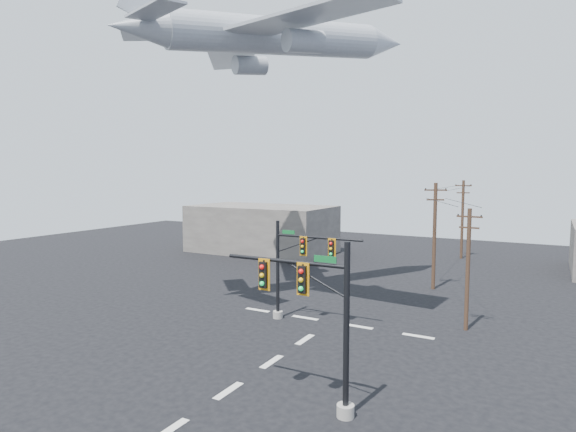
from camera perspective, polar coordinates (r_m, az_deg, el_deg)
The scene contains 10 objects.
ground at distance 24.35m, azimuth -7.08°, elevation -19.87°, with size 120.00×120.00×0.00m, color black.
lane_markings at distance 28.48m, azimuth -0.51°, elevation -15.99°, with size 14.00×21.20×0.01m.
signal_mast_near at distance 21.02m, azimuth 3.68°, elevation -12.37°, with size 6.24×0.82×7.48m.
signal_mast_far at distance 33.29m, azimuth 0.77°, elevation -6.21°, with size 6.63×0.77×6.96m.
utility_pole_a at distance 33.42m, azimuth 20.54°, elevation -5.69°, with size 1.60×0.27×8.00m.
utility_pole_b at distance 44.13m, azimuth 16.97°, elevation -2.05°, with size 1.83×0.77×9.41m.
utility_pole_c at distance 61.07m, azimuth 19.96°, elevation -0.20°, with size 1.84×0.81×9.40m.
power_lines at distance 46.82m, azimuth 18.77°, elevation 2.65°, with size 6.31×27.58×0.67m.
airliner at distance 39.32m, azimuth -1.28°, elevation 20.43°, with size 21.09×23.17×6.61m.
building_left at distance 62.72m, azimuth -3.14°, elevation -1.52°, with size 18.00×10.00×6.00m, color slate.
Camera 1 is at (13.04, -17.81, 10.28)m, focal length 30.00 mm.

